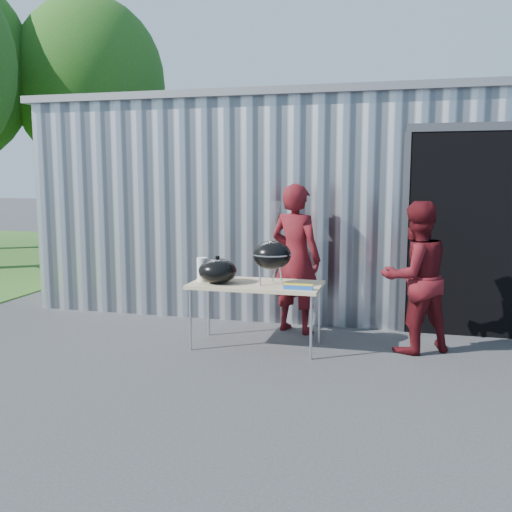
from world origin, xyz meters
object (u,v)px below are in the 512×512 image
(kettle_grill, at_px, (272,248))
(folding_table, at_px, (256,287))
(person_cook, at_px, (296,259))
(person_bystander, at_px, (415,277))

(kettle_grill, bearing_deg, folding_table, 168.72)
(person_cook, height_order, person_bystander, person_cook)
(person_cook, xyz_separation_m, person_bystander, (1.45, -0.48, -0.09))
(person_bystander, bearing_deg, person_cook, -50.34)
(folding_table, relative_size, person_cook, 0.80)
(folding_table, height_order, person_cook, person_cook)
(person_bystander, bearing_deg, folding_table, -22.87)
(kettle_grill, bearing_deg, person_bystander, 11.46)
(folding_table, height_order, kettle_grill, kettle_grill)
(folding_table, relative_size, kettle_grill, 1.60)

